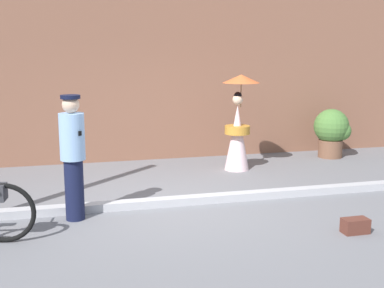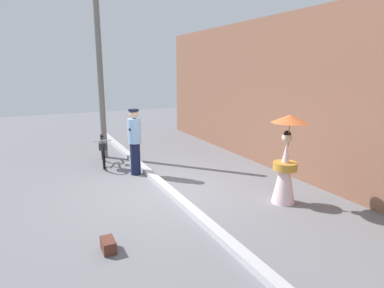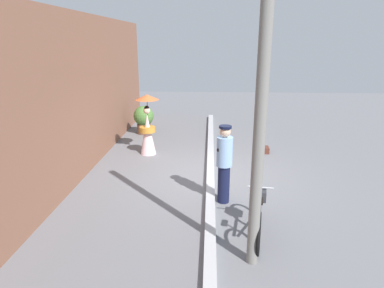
{
  "view_description": "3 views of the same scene",
  "coord_description": "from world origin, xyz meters",
  "px_view_note": "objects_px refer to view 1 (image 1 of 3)",
  "views": [
    {
      "loc": [
        -1.59,
        -7.17,
        2.32
      ],
      "look_at": [
        0.43,
        0.61,
        0.81
      ],
      "focal_mm": 47.09,
      "sensor_mm": 36.0,
      "label": 1
    },
    {
      "loc": [
        6.64,
        -2.57,
        2.74
      ],
      "look_at": [
        0.48,
        0.42,
        1.16
      ],
      "focal_mm": 30.68,
      "sensor_mm": 36.0,
      "label": 2
    },
    {
      "loc": [
        -8.25,
        0.04,
        3.42
      ],
      "look_at": [
        -0.21,
        0.48,
        0.93
      ],
      "focal_mm": 31.5,
      "sensor_mm": 36.0,
      "label": 3
    }
  ],
  "objects_px": {
    "person_with_parasol": "(238,125)",
    "backpack_on_pavement": "(356,226)",
    "person_officer": "(73,154)",
    "potted_plant_by_door": "(332,131)"
  },
  "relations": [
    {
      "from": "person_officer",
      "to": "person_with_parasol",
      "type": "xyz_separation_m",
      "value": [
        3.18,
        2.24,
        -0.03
      ]
    },
    {
      "from": "person_officer",
      "to": "potted_plant_by_door",
      "type": "height_order",
      "value": "person_officer"
    },
    {
      "from": "potted_plant_by_door",
      "to": "backpack_on_pavement",
      "type": "height_order",
      "value": "potted_plant_by_door"
    },
    {
      "from": "person_with_parasol",
      "to": "potted_plant_by_door",
      "type": "xyz_separation_m",
      "value": [
        2.39,
        0.58,
        -0.31
      ]
    },
    {
      "from": "person_with_parasol",
      "to": "backpack_on_pavement",
      "type": "bearing_deg",
      "value": -85.51
    },
    {
      "from": "person_officer",
      "to": "potted_plant_by_door",
      "type": "xyz_separation_m",
      "value": [
        5.57,
        2.81,
        -0.34
      ]
    },
    {
      "from": "person_with_parasol",
      "to": "potted_plant_by_door",
      "type": "relative_size",
      "value": 1.75
    },
    {
      "from": "person_with_parasol",
      "to": "backpack_on_pavement",
      "type": "distance_m",
      "value": 3.79
    },
    {
      "from": "person_officer",
      "to": "potted_plant_by_door",
      "type": "relative_size",
      "value": 1.63
    },
    {
      "from": "potted_plant_by_door",
      "to": "backpack_on_pavement",
      "type": "relative_size",
      "value": 3.15
    }
  ]
}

